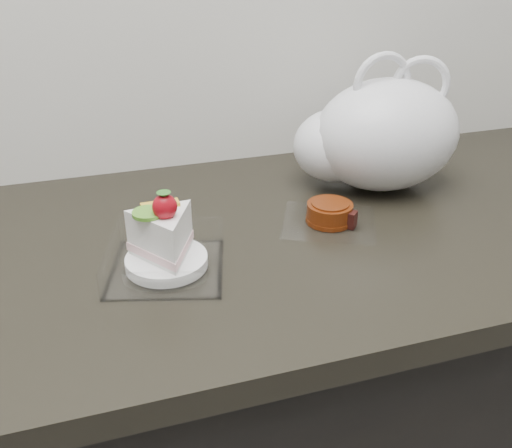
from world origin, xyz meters
The scene contains 3 objects.
cake_tray centered at (0.05, 1.62, 0.93)m, with size 0.19×0.19×0.12m.
mooncake_wrap centered at (0.33, 1.68, 0.91)m, with size 0.20×0.19×0.04m.
plastic_bag centered at (0.46, 1.79, 1.00)m, with size 0.32×0.25×0.25m.
Camera 1 is at (-0.04, 0.93, 1.34)m, focal length 40.00 mm.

